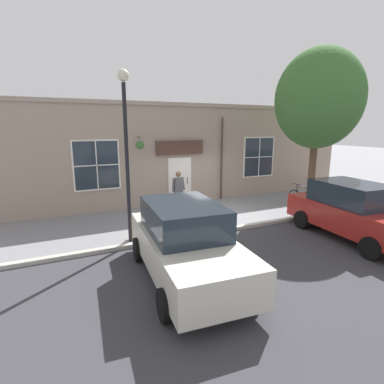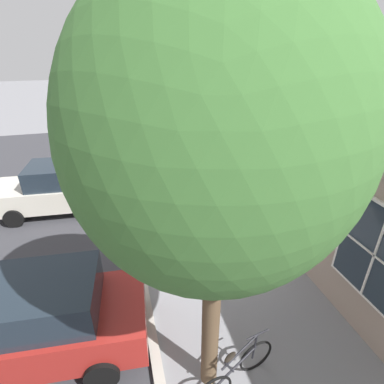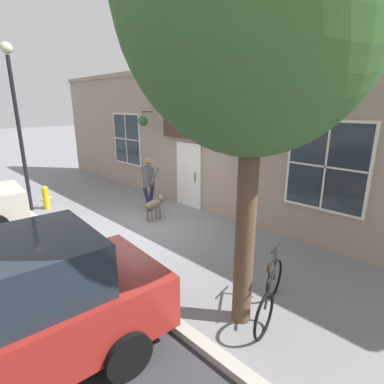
{
  "view_description": "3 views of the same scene",
  "coord_description": "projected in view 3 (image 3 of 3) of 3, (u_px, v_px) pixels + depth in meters",
  "views": [
    {
      "loc": [
        10.17,
        -5.67,
        3.44
      ],
      "look_at": [
        -0.7,
        -0.61,
        0.83
      ],
      "focal_mm": 28.0,
      "sensor_mm": 36.0,
      "label": 1
    },
    {
      "loc": [
        2.27,
        7.18,
        5.52
      ],
      "look_at": [
        -0.02,
        -1.37,
        0.99
      ],
      "focal_mm": 28.0,
      "sensor_mm": 36.0,
      "label": 2
    },
    {
      "loc": [
        4.48,
        6.34,
        3.24
      ],
      "look_at": [
        -1.17,
        0.62,
        0.91
      ],
      "focal_mm": 28.0,
      "sensor_mm": 36.0,
      "label": 3
    }
  ],
  "objects": [
    {
      "name": "ground_plane",
      "position": [
        146.0,
        228.0,
        8.26
      ],
      "size": [
        90.0,
        90.0,
        0.0
      ],
      "primitive_type": "plane",
      "color": "gray"
    },
    {
      "name": "storefront_facade",
      "position": [
        205.0,
        139.0,
        9.23
      ],
      "size": [
        0.95,
        18.0,
        4.48
      ],
      "color": "gray",
      "rests_on": "ground_plane"
    },
    {
      "name": "pedestrian_walking",
      "position": [
        149.0,
        179.0,
        9.37
      ],
      "size": [
        0.55,
        0.59,
        1.7
      ],
      "color": "#282D47",
      "rests_on": "ground_plane"
    },
    {
      "name": "dog_on_leash",
      "position": [
        155.0,
        204.0,
        8.74
      ],
      "size": [
        1.0,
        0.36,
        0.7
      ],
      "color": "#7F6B5B",
      "rests_on": "ground_plane"
    },
    {
      "name": "leaning_bicycle",
      "position": [
        270.0,
        293.0,
        4.75
      ],
      "size": [
        1.66,
        0.57,
        1.01
      ],
      "color": "black",
      "rests_on": "ground_plane"
    },
    {
      "name": "street_lamp",
      "position": [
        15.0,
        106.0,
        8.76
      ],
      "size": [
        0.32,
        0.32,
        4.95
      ],
      "color": "black",
      "rests_on": "ground_plane"
    },
    {
      "name": "fire_hydrant",
      "position": [
        46.0,
        197.0,
        9.68
      ],
      "size": [
        0.34,
        0.2,
        0.77
      ],
      "color": "gold",
      "rests_on": "ground_plane"
    }
  ]
}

